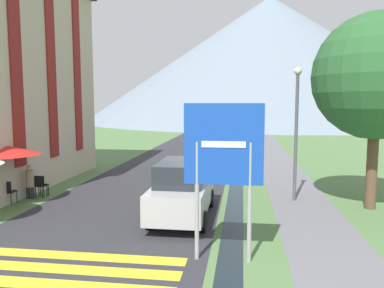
{
  "coord_description": "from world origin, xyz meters",
  "views": [
    {
      "loc": [
        1.44,
        -3.34,
        3.58
      ],
      "look_at": [
        -0.37,
        10.0,
        2.13
      ],
      "focal_mm": 35.0,
      "sensor_mm": 36.0,
      "label": 1
    }
  ],
  "objects_px": {
    "person_seated_far": "(30,180)",
    "tree_by_path": "(377,77)",
    "parked_car_near": "(183,189)",
    "cafe_chair_middle": "(8,190)",
    "road_sign": "(223,159)",
    "parked_car_far": "(208,152)",
    "streetlamp": "(296,122)",
    "cafe_chair_far_left": "(39,184)",
    "cafe_chair_far_right": "(41,184)",
    "cafe_umbrella_middle_red": "(5,150)"
  },
  "relations": [
    {
      "from": "parked_car_far",
      "to": "cafe_chair_far_right",
      "type": "distance_m",
      "value": 9.48
    },
    {
      "from": "road_sign",
      "to": "person_seated_far",
      "type": "relative_size",
      "value": 2.79
    },
    {
      "from": "person_seated_far",
      "to": "parked_car_far",
      "type": "bearing_deg",
      "value": 52.28
    },
    {
      "from": "streetlamp",
      "to": "parked_car_far",
      "type": "bearing_deg",
      "value": 119.82
    },
    {
      "from": "parked_car_near",
      "to": "parked_car_far",
      "type": "relative_size",
      "value": 1.1
    },
    {
      "from": "road_sign",
      "to": "streetlamp",
      "type": "distance_m",
      "value": 6.22
    },
    {
      "from": "parked_car_far",
      "to": "person_seated_far",
      "type": "height_order",
      "value": "parked_car_far"
    },
    {
      "from": "parked_car_near",
      "to": "cafe_umbrella_middle_red",
      "type": "relative_size",
      "value": 1.73
    },
    {
      "from": "road_sign",
      "to": "cafe_chair_middle",
      "type": "height_order",
      "value": "road_sign"
    },
    {
      "from": "tree_by_path",
      "to": "parked_car_far",
      "type": "bearing_deg",
      "value": 130.14
    },
    {
      "from": "parked_car_near",
      "to": "cafe_chair_far_left",
      "type": "relative_size",
      "value": 4.98
    },
    {
      "from": "cafe_chair_middle",
      "to": "cafe_umbrella_middle_red",
      "type": "distance_m",
      "value": 1.45
    },
    {
      "from": "cafe_chair_middle",
      "to": "person_seated_far",
      "type": "distance_m",
      "value": 0.96
    },
    {
      "from": "road_sign",
      "to": "cafe_chair_far_left",
      "type": "bearing_deg",
      "value": 146.12
    },
    {
      "from": "parked_car_near",
      "to": "cafe_chair_middle",
      "type": "bearing_deg",
      "value": 174.27
    },
    {
      "from": "parked_car_far",
      "to": "person_seated_far",
      "type": "distance_m",
      "value": 9.85
    },
    {
      "from": "cafe_chair_far_left",
      "to": "streetlamp",
      "type": "height_order",
      "value": "streetlamp"
    },
    {
      "from": "parked_car_far",
      "to": "cafe_umbrella_middle_red",
      "type": "xyz_separation_m",
      "value": [
        -6.42,
        -8.62,
        1.05
      ]
    },
    {
      "from": "road_sign",
      "to": "tree_by_path",
      "type": "xyz_separation_m",
      "value": [
        4.79,
        5.0,
        2.11
      ]
    },
    {
      "from": "parked_car_far",
      "to": "tree_by_path",
      "type": "xyz_separation_m",
      "value": [
        6.29,
        -7.46,
        3.56
      ]
    },
    {
      "from": "parked_car_far",
      "to": "cafe_umbrella_middle_red",
      "type": "height_order",
      "value": "cafe_umbrella_middle_red"
    },
    {
      "from": "parked_car_far",
      "to": "streetlamp",
      "type": "distance_m",
      "value": 8.0
    },
    {
      "from": "person_seated_far",
      "to": "tree_by_path",
      "type": "bearing_deg",
      "value": 1.57
    },
    {
      "from": "streetlamp",
      "to": "tree_by_path",
      "type": "relative_size",
      "value": 0.74
    },
    {
      "from": "cafe_chair_middle",
      "to": "cafe_umbrella_middle_red",
      "type": "bearing_deg",
      "value": 168.72
    },
    {
      "from": "parked_car_near",
      "to": "cafe_chair_middle",
      "type": "distance_m",
      "value": 6.46
    },
    {
      "from": "cafe_chair_far_right",
      "to": "cafe_umbrella_middle_red",
      "type": "bearing_deg",
      "value": -145.65
    },
    {
      "from": "road_sign",
      "to": "streetlamp",
      "type": "relative_size",
      "value": 0.74
    },
    {
      "from": "road_sign",
      "to": "tree_by_path",
      "type": "height_order",
      "value": "tree_by_path"
    },
    {
      "from": "cafe_chair_far_left",
      "to": "tree_by_path",
      "type": "bearing_deg",
      "value": 27.51
    },
    {
      "from": "cafe_umbrella_middle_red",
      "to": "tree_by_path",
      "type": "xyz_separation_m",
      "value": [
        12.7,
        1.17,
        2.51
      ]
    },
    {
      "from": "cafe_chair_far_right",
      "to": "tree_by_path",
      "type": "xyz_separation_m",
      "value": [
        12.04,
        0.07,
        3.96
      ]
    },
    {
      "from": "parked_car_near",
      "to": "parked_car_far",
      "type": "xyz_separation_m",
      "value": [
        -0.07,
        9.32,
        -0.0
      ]
    },
    {
      "from": "parked_car_near",
      "to": "cafe_chair_far_left",
      "type": "distance_m",
      "value": 6.14
    },
    {
      "from": "cafe_chair_far_left",
      "to": "cafe_chair_far_right",
      "type": "bearing_deg",
      "value": 64.2
    },
    {
      "from": "parked_car_near",
      "to": "cafe_chair_far_left",
      "type": "height_order",
      "value": "parked_car_near"
    },
    {
      "from": "road_sign",
      "to": "cafe_chair_far_right",
      "type": "distance_m",
      "value": 8.96
    },
    {
      "from": "cafe_umbrella_middle_red",
      "to": "cafe_chair_far_left",
      "type": "bearing_deg",
      "value": 59.72
    },
    {
      "from": "cafe_chair_middle",
      "to": "person_seated_far",
      "type": "xyz_separation_m",
      "value": [
        0.32,
        0.88,
        0.2
      ]
    },
    {
      "from": "person_seated_far",
      "to": "tree_by_path",
      "type": "xyz_separation_m",
      "value": [
        12.32,
        0.34,
        3.76
      ]
    },
    {
      "from": "cafe_chair_middle",
      "to": "road_sign",
      "type": "bearing_deg",
      "value": -1.28
    },
    {
      "from": "cafe_chair_far_right",
      "to": "cafe_chair_middle",
      "type": "relative_size",
      "value": 1.0
    },
    {
      "from": "parked_car_near",
      "to": "streetlamp",
      "type": "height_order",
      "value": "streetlamp"
    },
    {
      "from": "cafe_chair_far_right",
      "to": "streetlamp",
      "type": "relative_size",
      "value": 0.17
    },
    {
      "from": "cafe_chair_far_left",
      "to": "cafe_chair_middle",
      "type": "relative_size",
      "value": 1.0
    },
    {
      "from": "tree_by_path",
      "to": "cafe_umbrella_middle_red",
      "type": "bearing_deg",
      "value": -174.76
    },
    {
      "from": "person_seated_far",
      "to": "cafe_umbrella_middle_red",
      "type": "bearing_deg",
      "value": -115.15
    },
    {
      "from": "road_sign",
      "to": "person_seated_far",
      "type": "distance_m",
      "value": 9.0
    },
    {
      "from": "cafe_chair_middle",
      "to": "cafe_chair_far_right",
      "type": "bearing_deg",
      "value": 87.06
    },
    {
      "from": "parked_car_near",
      "to": "parked_car_far",
      "type": "distance_m",
      "value": 9.32
    }
  ]
}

